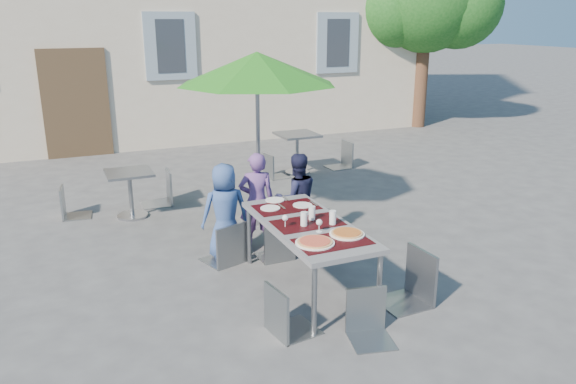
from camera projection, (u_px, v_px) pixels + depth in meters
name	position (u px, v px, depth m)	size (l,w,h in m)	color
ground	(333.00, 291.00, 5.96)	(90.00, 90.00, 0.00)	#404143
dining_table	(308.00, 228.00, 5.80)	(0.80, 1.85, 0.76)	#49494F
pizza_near_left	(315.00, 242.00, 5.25)	(0.37, 0.37, 0.03)	white
pizza_near_right	(347.00, 233.00, 5.46)	(0.35, 0.35, 0.03)	white
glassware	(313.00, 217.00, 5.72)	(0.54, 0.40, 0.15)	silver
place_settings	(283.00, 204.00, 6.34)	(0.63, 0.51, 0.01)	white
child_0	(225.00, 211.00, 6.67)	(0.57, 0.37, 1.16)	#304B84
child_1	(257.00, 201.00, 6.94)	(0.45, 0.29, 1.22)	#613D7E
child_2	(297.00, 199.00, 7.10)	(0.57, 0.33, 1.17)	#1A1C3A
chair_0	(226.00, 219.00, 6.46)	(0.53, 0.54, 0.96)	gray
chair_1	(277.00, 219.00, 6.58)	(0.40, 0.41, 0.89)	gray
chair_2	(308.00, 203.00, 6.82)	(0.52, 0.52, 1.05)	#93979E
chair_3	(285.00, 282.00, 5.00)	(0.46, 0.46, 0.91)	gray
chair_4	(415.00, 246.00, 5.56)	(0.49, 0.48, 1.04)	gray
chair_5	(370.00, 287.00, 4.97)	(0.45, 0.45, 0.85)	gray
patio_umbrella	(257.00, 70.00, 7.43)	(2.18, 2.18, 2.35)	#A8A9AF
cafe_table_0	(130.00, 188.00, 8.05)	(0.64, 0.64, 0.68)	#A8A9AF
bg_chair_l_0	(67.00, 184.00, 8.02)	(0.44, 0.43, 0.87)	gray
bg_chair_r_0	(161.00, 167.00, 8.59)	(0.47, 0.46, 0.99)	#93999E
cafe_table_1	(297.00, 146.00, 10.31)	(0.70, 0.70, 0.76)	#A8A9AF
bg_chair_l_1	(273.00, 151.00, 10.02)	(0.43, 0.42, 0.86)	gray
bg_chair_r_1	(343.00, 139.00, 10.74)	(0.44, 0.43, 0.95)	gray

